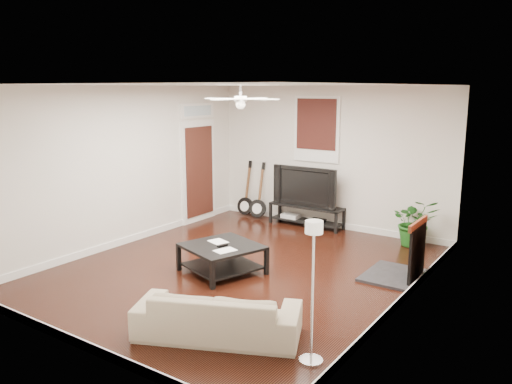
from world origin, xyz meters
TOP-DOWN VIEW (x-y plane):
  - room at (0.00, 0.00)m, footprint 5.01×6.01m
  - brick_accent at (2.49, 1.00)m, footprint 0.02×2.20m
  - fireplace at (2.20, 1.00)m, footprint 0.80×1.10m
  - window_back at (-0.30, 2.97)m, footprint 1.00×0.06m
  - door_left at (-2.46, 1.90)m, footprint 0.08×1.00m
  - tv_stand at (-0.38, 2.78)m, footprint 1.54×0.41m
  - tv at (-0.38, 2.80)m, footprint 1.38×0.18m
  - coffee_table at (-0.16, -0.29)m, footprint 1.29×1.29m
  - sofa at (1.07, -1.93)m, footprint 1.97×1.41m
  - floor_lamp at (2.20, -1.83)m, footprint 0.33×0.33m
  - potted_plant at (1.84, 2.69)m, footprint 1.00×0.96m
  - guitar_left at (-1.89, 2.75)m, footprint 0.39×0.28m
  - guitar_right at (-1.54, 2.72)m, footprint 0.41×0.32m
  - ceiling_fan at (0.00, 0.00)m, footprint 1.24×1.24m

SIDE VIEW (x-z plane):
  - coffee_table at x=-0.16m, z-range 0.00..0.43m
  - tv_stand at x=-0.38m, z-range 0.00..0.43m
  - sofa at x=1.07m, z-range 0.00..0.54m
  - potted_plant at x=1.84m, z-range 0.00..0.87m
  - fireplace at x=2.20m, z-range 0.00..0.92m
  - guitar_left at x=-1.89m, z-range 0.00..1.23m
  - guitar_right at x=-1.54m, z-range 0.00..1.23m
  - floor_lamp at x=2.20m, z-range 0.00..1.50m
  - tv at x=-0.38m, z-range 0.43..1.23m
  - door_left at x=-2.46m, z-range 0.00..2.50m
  - room at x=0.00m, z-range 0.00..2.80m
  - brick_accent at x=2.49m, z-range 0.00..2.80m
  - window_back at x=-0.30m, z-range 1.30..2.60m
  - ceiling_fan at x=0.00m, z-range 2.44..2.76m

